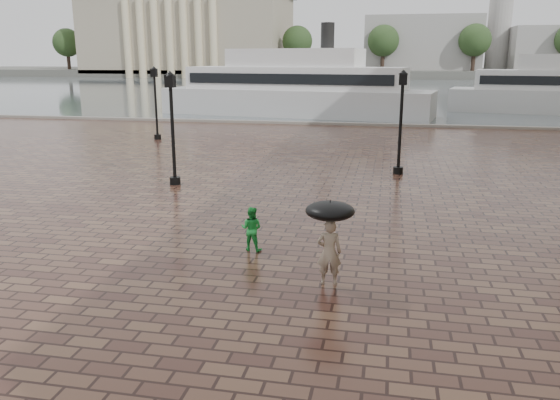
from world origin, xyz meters
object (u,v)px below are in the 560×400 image
(child_pedestrian, at_px, (251,229))
(ferry_near, at_px, (295,88))
(street_lamps, at_px, (233,115))
(adult_pedestrian, at_px, (329,252))

(child_pedestrian, height_order, ferry_near, ferry_near)
(street_lamps, xyz_separation_m, child_pedestrian, (4.04, -12.43, -1.73))
(street_lamps, relative_size, adult_pedestrian, 10.02)
(street_lamps, relative_size, child_pedestrian, 12.87)
(adult_pedestrian, distance_m, ferry_near, 38.42)
(adult_pedestrian, bearing_deg, child_pedestrian, -46.01)
(street_lamps, height_order, child_pedestrian, street_lamps)
(adult_pedestrian, bearing_deg, ferry_near, -85.56)
(street_lamps, distance_m, ferry_near, 23.40)
(street_lamps, height_order, adult_pedestrian, street_lamps)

